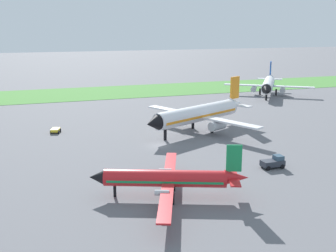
{
  "coord_description": "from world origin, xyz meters",
  "views": [
    {
      "loc": [
        -22.15,
        -71.83,
        21.81
      ],
      "look_at": [
        2.78,
        2.08,
        3.0
      ],
      "focal_mm": 44.54,
      "sensor_mm": 36.0,
      "label": 1
    }
  ],
  "objects_px": {
    "pushback_tug_near_gate": "(274,162)",
    "airplane_foreground_turboprop": "(168,178)",
    "airplane_parked_jet_far": "(268,84)",
    "baggage_cart_midfield": "(56,130)",
    "airplane_midfield_jet": "(199,114)"
  },
  "relations": [
    {
      "from": "pushback_tug_near_gate",
      "to": "baggage_cart_midfield",
      "type": "bearing_deg",
      "value": 132.59
    },
    {
      "from": "airplane_midfield_jet",
      "to": "baggage_cart_midfield",
      "type": "bearing_deg",
      "value": -41.93
    },
    {
      "from": "pushback_tug_near_gate",
      "to": "airplane_foreground_turboprop",
      "type": "bearing_deg",
      "value": -163.42
    },
    {
      "from": "baggage_cart_midfield",
      "to": "airplane_foreground_turboprop",
      "type": "bearing_deg",
      "value": -145.7
    },
    {
      "from": "baggage_cart_midfield",
      "to": "airplane_parked_jet_far",
      "type": "bearing_deg",
      "value": -49.88
    },
    {
      "from": "airplane_midfield_jet",
      "to": "airplane_parked_jet_far",
      "type": "height_order",
      "value": "airplane_midfield_jet"
    },
    {
      "from": "airplane_midfield_jet",
      "to": "airplane_foreground_turboprop",
      "type": "xyz_separation_m",
      "value": [
        -17.4,
        -31.01,
        -1.19
      ]
    },
    {
      "from": "airplane_foreground_turboprop",
      "to": "pushback_tug_near_gate",
      "type": "height_order",
      "value": "airplane_foreground_turboprop"
    },
    {
      "from": "airplane_midfield_jet",
      "to": "airplane_foreground_turboprop",
      "type": "relative_size",
      "value": 1.22
    },
    {
      "from": "airplane_parked_jet_far",
      "to": "baggage_cart_midfield",
      "type": "bearing_deg",
      "value": -33.28
    },
    {
      "from": "airplane_foreground_turboprop",
      "to": "baggage_cart_midfield",
      "type": "xyz_separation_m",
      "value": [
        -11.55,
        39.56,
        -2.08
      ]
    },
    {
      "from": "airplane_parked_jet_far",
      "to": "airplane_foreground_turboprop",
      "type": "distance_m",
      "value": 87.76
    },
    {
      "from": "pushback_tug_near_gate",
      "to": "baggage_cart_midfield",
      "type": "relative_size",
      "value": 1.28
    },
    {
      "from": "airplane_foreground_turboprop",
      "to": "airplane_midfield_jet",
      "type": "bearing_deg",
      "value": -98.2
    },
    {
      "from": "airplane_parked_jet_far",
      "to": "baggage_cart_midfield",
      "type": "height_order",
      "value": "airplane_parked_jet_far"
    }
  ]
}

